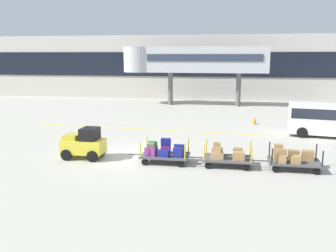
{
  "coord_description": "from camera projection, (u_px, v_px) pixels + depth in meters",
  "views": [
    {
      "loc": [
        4.85,
        -17.65,
        5.13
      ],
      "look_at": [
        1.41,
        1.92,
        1.26
      ],
      "focal_mm": 38.86,
      "sensor_mm": 36.0,
      "label": 1
    }
  ],
  "objects": [
    {
      "name": "baggage_tug",
      "position": [
        84.0,
        144.0,
        18.29
      ],
      "size": [
        2.11,
        1.24,
        1.58
      ],
      "color": "gold",
      "rests_on": "ground_plane"
    },
    {
      "name": "apron_lead_line",
      "position": [
        145.0,
        129.0,
        25.68
      ],
      "size": [
        18.05,
        1.48,
        0.01
      ],
      "primitive_type": "cube",
      "rotation": [
        0.0,
        0.0,
        -0.07
      ],
      "color": "yellow",
      "rests_on": "ground_plane"
    },
    {
      "name": "baggage_cart_tail",
      "position": [
        292.0,
        158.0,
        16.6
      ],
      "size": [
        3.01,
        1.42,
        1.1
      ],
      "color": "#4C4C4F",
      "rests_on": "ground_plane"
    },
    {
      "name": "safety_cone_near",
      "position": [
        255.0,
        121.0,
        27.52
      ],
      "size": [
        0.36,
        0.36,
        0.55
      ],
      "primitive_type": "cone",
      "color": "orange",
      "rests_on": "ground_plane"
    },
    {
      "name": "baggage_cart_lead",
      "position": [
        165.0,
        152.0,
        17.6
      ],
      "size": [
        3.01,
        1.42,
        1.14
      ],
      "color": "#4C4C4F",
      "rests_on": "ground_plane"
    },
    {
      "name": "baggage_cart_middle",
      "position": [
        226.0,
        156.0,
        17.06
      ],
      "size": [
        3.01,
        1.42,
        1.1
      ],
      "color": "#4C4C4F",
      "rests_on": "ground_plane"
    },
    {
      "name": "jet_bridge",
      "position": [
        188.0,
        60.0,
        37.25
      ],
      "size": [
        14.85,
        3.0,
        6.0
      ],
      "color": "#B7B7BC",
      "rests_on": "ground_plane"
    },
    {
      "name": "ground_plane",
      "position": [
        135.0,
        156.0,
        18.87
      ],
      "size": [
        120.0,
        120.0,
        0.0
      ],
      "primitive_type": "plane",
      "color": "#B2ADA0"
    },
    {
      "name": "shuttle_van",
      "position": [
        328.0,
        118.0,
        23.15
      ],
      "size": [
        5.03,
        2.61,
        2.1
      ],
      "color": "white",
      "rests_on": "ground_plane"
    },
    {
      "name": "terminal_building",
      "position": [
        191.0,
        67.0,
        43.27
      ],
      "size": [
        54.66,
        2.51,
        7.46
      ],
      "color": "#BCB7AD",
      "rests_on": "ground_plane"
    }
  ]
}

